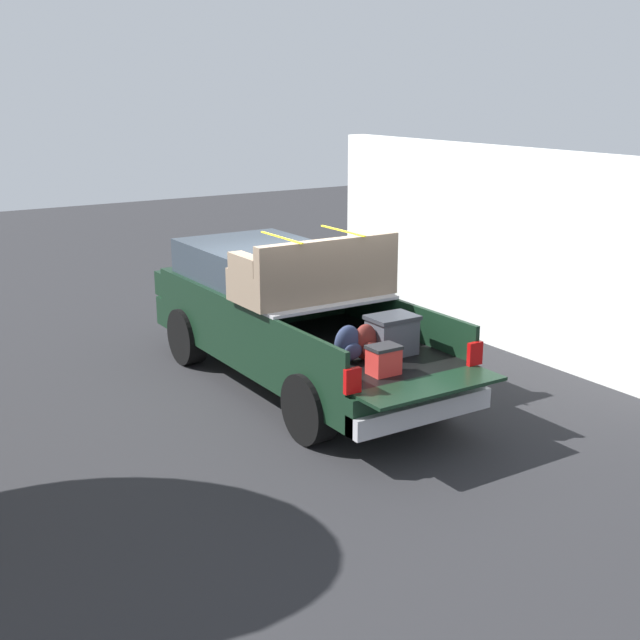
# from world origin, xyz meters

# --- Properties ---
(ground_plane) EXTENTS (40.00, 40.00, 0.00)m
(ground_plane) POSITION_xyz_m (0.00, 0.00, 0.00)
(ground_plane) COLOR #262628
(pickup_truck) EXTENTS (6.05, 2.09, 2.23)m
(pickup_truck) POSITION_xyz_m (0.35, -0.00, 0.97)
(pickup_truck) COLOR black
(pickup_truck) RESTS_ON ground_plane
(building_facade) EXTENTS (8.01, 0.36, 3.17)m
(building_facade) POSITION_xyz_m (0.06, -3.82, 1.59)
(building_facade) COLOR white
(building_facade) RESTS_ON ground_plane
(trash_can) EXTENTS (0.60, 0.60, 0.98)m
(trash_can) POSITION_xyz_m (3.06, -3.40, 0.50)
(trash_can) COLOR #1E592D
(trash_can) RESTS_ON ground_plane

